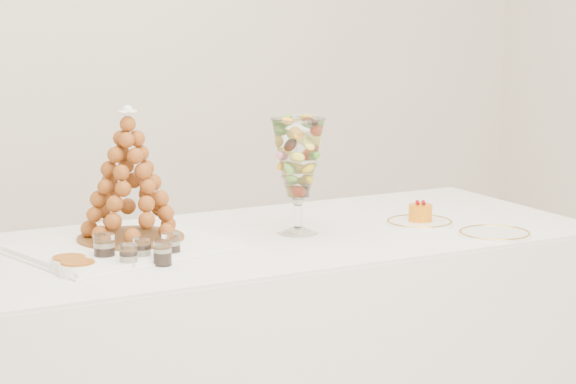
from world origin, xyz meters
TOP-DOWN VIEW (x-y plane):
  - buffet_table at (0.02, 0.35)m, footprint 2.13×0.87m
  - lace_tray at (-0.35, 0.38)m, footprint 0.63×0.53m
  - macaron_vase at (0.19, 0.34)m, footprint 0.16×0.16m
  - cake_plate at (0.59, 0.29)m, footprint 0.21×0.21m
  - spare_plate at (0.70, 0.05)m, footprint 0.22×0.22m
  - verrine_a at (-0.44, 0.27)m, footprint 0.06×0.06m
  - verrine_b at (-0.35, 0.22)m, footprint 0.06×0.06m
  - verrine_c at (-0.27, 0.23)m, footprint 0.06×0.06m
  - verrine_d at (-0.41, 0.17)m, footprint 0.05×0.05m
  - verrine_e at (-0.31, 0.16)m, footprint 0.06×0.06m
  - ramekin_back at (-0.55, 0.24)m, footprint 0.10×0.10m
  - ramekin_front at (-0.55, 0.17)m, footprint 0.10×0.10m
  - croquembouche at (-0.31, 0.43)m, footprint 0.31×0.31m
  - mousse_cake at (0.60, 0.29)m, footprint 0.07×0.07m

SIDE VIEW (x-z plane):
  - buffet_table at x=0.02m, z-range 0.00..0.81m
  - spare_plate at x=0.70m, z-range 0.81..0.82m
  - cake_plate at x=0.59m, z-range 0.81..0.82m
  - lace_tray at x=-0.35m, z-range 0.81..0.82m
  - ramekin_back at x=-0.55m, z-range 0.81..0.84m
  - ramekin_front at x=-0.55m, z-range 0.81..0.84m
  - verrine_d at x=-0.41m, z-range 0.81..0.87m
  - verrine_b at x=-0.35m, z-range 0.81..0.87m
  - verrine_e at x=-0.31m, z-range 0.81..0.87m
  - verrine_c at x=-0.27m, z-range 0.81..0.88m
  - mousse_cake at x=0.60m, z-range 0.81..0.88m
  - verrine_a at x=-0.44m, z-range 0.81..0.88m
  - croquembouche at x=-0.31m, z-range 0.82..1.20m
  - macaron_vase at x=0.19m, z-range 0.86..1.21m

